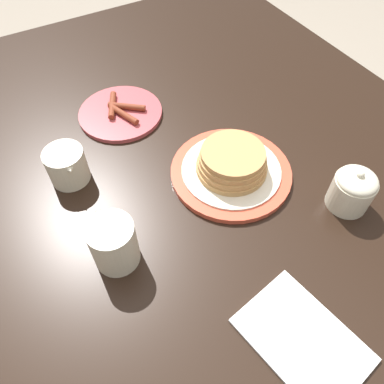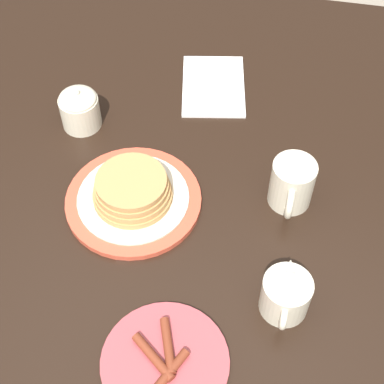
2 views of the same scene
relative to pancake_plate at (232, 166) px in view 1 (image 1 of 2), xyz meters
The scene contains 8 objects.
ground_plane 0.75m from the pancake_plate, 35.79° to the left, with size 8.00×8.00×0.00m, color gray.
dining_table 0.13m from the pancake_plate, 35.79° to the left, with size 1.46×1.09×0.73m.
pancake_plate is the anchor object (origin of this frame).
side_plate_bacon 0.31m from the pancake_plate, 23.36° to the left, with size 0.19×0.19×0.02m.
coffee_mug 0.28m from the pancake_plate, 102.04° to the left, with size 0.11×0.08×0.09m.
creamer_pitcher 0.32m from the pancake_plate, 61.90° to the left, with size 0.11×0.08×0.08m.
sugar_bowl 0.23m from the pancake_plate, 138.65° to the right, with size 0.08×0.08×0.09m.
napkin 0.34m from the pancake_plate, 164.86° to the left, with size 0.20×0.16×0.01m.
Camera 1 is at (-0.43, 0.29, 1.31)m, focal length 35.00 mm.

